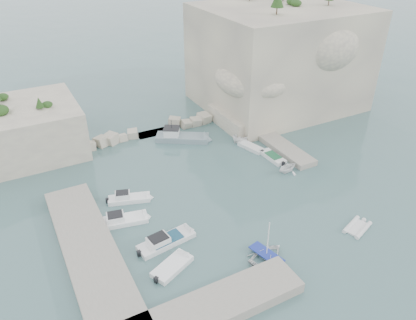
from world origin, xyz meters
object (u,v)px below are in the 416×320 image
inflatable_dinghy (357,229)px  tender_east_b (273,159)px  motorboat_e (172,268)px  tender_east_d (244,141)px  motorboat_a (130,201)px  tender_east_a (287,172)px  motorboat_d (167,243)px  tender_east_c (251,149)px  work_boat (182,140)px  rowboat (266,257)px  motorboat_b (124,222)px

inflatable_dinghy → tender_east_b: bearing=67.8°
motorboat_e → tender_east_d: tender_east_d is taller
motorboat_a → tender_east_a: bearing=7.6°
motorboat_d → tender_east_a: (19.85, 5.33, 0.00)m
motorboat_d → tender_east_a: tender_east_a is taller
tender_east_a → tender_east_b: (0.32, 3.67, 0.00)m
tender_east_c → work_boat: work_boat is taller
motorboat_a → tender_east_c: motorboat_a is taller
rowboat → tender_east_c: 22.47m
motorboat_d → tender_east_b: 22.09m
motorboat_a → tender_east_b: size_ratio=1.15×
motorboat_a → inflatable_dinghy: size_ratio=1.46×
motorboat_d → rowboat: 10.44m
motorboat_a → tender_east_d: tender_east_d is taller
tender_east_b → tender_east_d: 6.48m
motorboat_a → work_boat: bearing=60.0°
motorboat_b → motorboat_a: (1.91, 3.59, 0.00)m
motorboat_e → inflatable_dinghy: size_ratio=1.26×
motorboat_b → tender_east_c: 23.23m
motorboat_a → tender_east_c: bearing=28.7°
work_boat → motorboat_a: bearing=-105.5°
motorboat_e → inflatable_dinghy: (20.35, -4.12, 0.00)m
motorboat_d → tender_east_b: motorboat_d is taller
tender_east_c → inflatable_dinghy: bearing=166.1°
motorboat_a → tender_east_d: 21.48m
tender_east_b → tender_east_a: bearing=173.1°
motorboat_e → tender_east_c: size_ratio=1.02×
motorboat_d → rowboat: size_ratio=1.65×
work_boat → motorboat_b: bearing=-101.6°
motorboat_e → tender_east_b: bearing=6.3°
motorboat_e → motorboat_a: (-0.10, 12.60, 0.00)m
tender_east_b → tender_east_d: tender_east_d is taller
motorboat_a → work_boat: size_ratio=0.63×
tender_east_c → motorboat_a: bearing=86.0°
tender_east_d → tender_east_c: bearing=173.4°
tender_east_c → tender_east_d: (0.42, 2.52, 0.00)m
tender_east_b → rowboat: bearing=140.3°
rowboat → inflatable_dinghy: bearing=-108.7°
tender_east_b → motorboat_d: bearing=112.1°
motorboat_b → motorboat_a: same height
motorboat_a → tender_east_a: 21.20m
tender_east_c → tender_east_d: 2.56m
motorboat_a → motorboat_d: size_ratio=0.81×
inflatable_dinghy → tender_east_d: tender_east_d is taller
motorboat_e → tender_east_a: (20.77, 8.92, 0.00)m
motorboat_b → tender_east_c: (21.98, 7.50, 0.00)m
rowboat → motorboat_d: bearing=37.0°
motorboat_d → tender_east_c: bearing=26.1°
inflatable_dinghy → tender_east_d: 23.16m
motorboat_a → inflatable_dinghy: motorboat_a is taller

